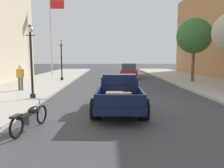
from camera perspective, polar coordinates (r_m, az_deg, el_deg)
ground_plane at (r=10.75m, az=5.16°, el=-5.61°), size 140.00×140.00×0.00m
hotrod_truck_navy at (r=9.82m, az=1.91°, el=-2.30°), size 2.34×5.00×1.58m
motorcycle_parked at (r=7.57m, az=-20.25°, el=-7.91°), size 0.69×2.09×0.93m
car_background_red at (r=24.89m, az=4.23°, el=3.27°), size 2.07×4.40×1.65m
pedestrian_sidewalk_left at (r=15.86m, az=-22.48°, el=1.89°), size 0.53×0.22×1.65m
street_lamp_near at (r=12.35m, az=-20.05°, el=6.77°), size 0.50×0.32×3.85m
street_lamp_far at (r=21.81m, az=-12.87°, el=6.87°), size 0.50×0.32×3.85m
flagpole at (r=28.08m, az=-15.01°, el=13.69°), size 1.74×0.16×9.16m
street_tree_second at (r=21.36m, az=20.35°, el=11.46°), size 3.08×3.08×5.59m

